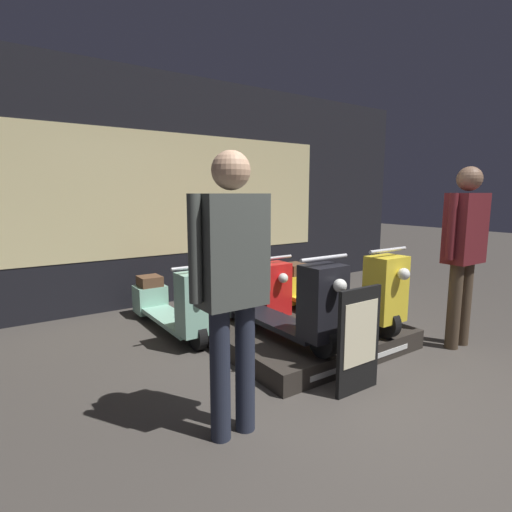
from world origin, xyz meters
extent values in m
plane|color=#423D38|center=(0.00, 0.00, 0.00)|extent=(30.00, 30.00, 0.00)
cube|color=black|center=(0.00, 3.76, 1.60)|extent=(9.03, 0.08, 3.20)
cube|color=beige|center=(0.00, 3.71, 1.55)|extent=(4.96, 0.01, 1.70)
cube|color=#2D2823|center=(0.37, 1.37, 0.10)|extent=(1.82, 1.57, 0.19)
cube|color=silver|center=(0.37, 0.58, 0.09)|extent=(1.27, 0.01, 0.05)
cylinder|color=black|center=(-0.04, 0.67, 0.34)|extent=(0.09, 0.30, 0.30)
cylinder|color=black|center=(-0.04, 2.06, 0.34)|extent=(0.09, 0.30, 0.30)
cube|color=black|center=(-0.04, 1.37, 0.33)|extent=(0.34, 1.30, 0.05)
cube|color=black|center=(-0.04, 0.70, 0.67)|extent=(0.35, 0.27, 0.63)
cube|color=black|center=(-0.04, 2.04, 0.42)|extent=(0.37, 0.31, 0.34)
cube|color=brown|center=(-0.04, 2.03, 0.65)|extent=(0.27, 0.28, 0.13)
cylinder|color=silver|center=(-0.04, 0.69, 1.04)|extent=(0.50, 0.03, 0.03)
sphere|color=white|center=(-0.04, 0.51, 0.84)|extent=(0.11, 0.11, 0.11)
cylinder|color=black|center=(0.78, 0.67, 0.34)|extent=(0.09, 0.30, 0.30)
cylinder|color=black|center=(0.78, 2.06, 0.34)|extent=(0.09, 0.30, 0.30)
cube|color=yellow|center=(0.78, 1.37, 0.33)|extent=(0.34, 1.30, 0.05)
cube|color=yellow|center=(0.78, 0.70, 0.67)|extent=(0.35, 0.27, 0.63)
cube|color=yellow|center=(0.78, 2.04, 0.42)|extent=(0.37, 0.31, 0.34)
cube|color=brown|center=(0.78, 2.03, 0.65)|extent=(0.27, 0.28, 0.13)
cylinder|color=silver|center=(0.78, 0.69, 1.04)|extent=(0.50, 0.03, 0.03)
sphere|color=white|center=(0.78, 0.51, 0.84)|extent=(0.11, 0.11, 0.11)
cylinder|color=black|center=(-0.64, 1.86, 0.15)|extent=(0.09, 0.30, 0.30)
cylinder|color=black|center=(-0.64, 3.24, 0.15)|extent=(0.09, 0.30, 0.30)
cube|color=#8EC6AD|center=(-0.64, 2.55, 0.14)|extent=(0.34, 1.30, 0.05)
cube|color=#8EC6AD|center=(-0.64, 1.88, 0.48)|extent=(0.35, 0.27, 0.63)
cube|color=#8EC6AD|center=(-0.64, 3.22, 0.23)|extent=(0.37, 0.31, 0.34)
cube|color=brown|center=(-0.64, 3.21, 0.46)|extent=(0.27, 0.28, 0.13)
cylinder|color=silver|center=(-0.64, 1.87, 0.85)|extent=(0.50, 0.03, 0.03)
sphere|color=white|center=(-0.64, 1.69, 0.65)|extent=(0.11, 0.11, 0.11)
cylinder|color=black|center=(0.32, 1.86, 0.15)|extent=(0.09, 0.30, 0.30)
cylinder|color=black|center=(0.32, 3.24, 0.15)|extent=(0.09, 0.30, 0.30)
cube|color=red|center=(0.32, 2.55, 0.14)|extent=(0.34, 1.30, 0.05)
cube|color=red|center=(0.32, 1.88, 0.48)|extent=(0.35, 0.27, 0.63)
cube|color=red|center=(0.32, 3.22, 0.23)|extent=(0.37, 0.31, 0.34)
cube|color=brown|center=(0.32, 3.21, 0.46)|extent=(0.27, 0.28, 0.13)
cylinder|color=silver|center=(0.32, 1.87, 0.85)|extent=(0.50, 0.03, 0.03)
sphere|color=white|center=(0.32, 1.69, 0.65)|extent=(0.11, 0.11, 0.11)
cylinder|color=#232838|center=(-1.18, 0.42, 0.44)|extent=(0.13, 0.13, 0.87)
cylinder|color=#232838|center=(-0.99, 0.42, 0.44)|extent=(0.13, 0.13, 0.87)
cube|color=#474C47|center=(-1.08, 0.42, 1.22)|extent=(0.42, 0.23, 0.69)
cylinder|color=#474C47|center=(-1.33, 0.42, 1.25)|extent=(0.08, 0.08, 0.64)
cylinder|color=#474C47|center=(-0.84, 0.42, 1.25)|extent=(0.08, 0.08, 0.64)
sphere|color=tan|center=(-1.08, 0.42, 1.70)|extent=(0.24, 0.24, 0.24)
cylinder|color=#473828|center=(1.52, 0.42, 0.44)|extent=(0.13, 0.13, 0.88)
cylinder|color=#473828|center=(1.71, 0.42, 0.44)|extent=(0.13, 0.13, 0.88)
cube|color=#5B191E|center=(1.62, 0.42, 1.22)|extent=(0.43, 0.24, 0.69)
cylinder|color=#5B191E|center=(1.36, 0.42, 1.25)|extent=(0.08, 0.08, 0.64)
cylinder|color=#5B191E|center=(1.87, 0.42, 1.25)|extent=(0.08, 0.08, 0.64)
sphere|color=brown|center=(1.62, 0.42, 1.71)|extent=(0.24, 0.24, 0.24)
cube|color=black|center=(0.02, 0.35, 0.42)|extent=(0.44, 0.04, 0.85)
cube|color=beige|center=(0.02, 0.33, 0.49)|extent=(0.36, 0.01, 0.51)
camera|label=1|loc=(-2.33, -1.65, 1.57)|focal=28.00mm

